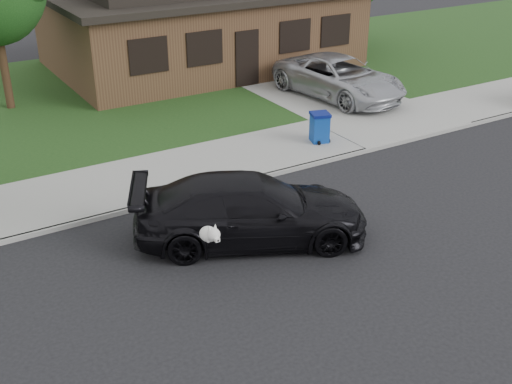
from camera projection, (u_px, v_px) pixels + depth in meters
ground at (338, 234)px, 14.78m from camera, size 120.00×120.00×0.00m
sidewalk at (232, 159)px, 18.61m from camera, size 60.00×3.00×0.12m
curb at (259, 177)px, 17.45m from camera, size 60.00×0.12×0.12m
lawn at (132, 90)px, 24.78m from camera, size 60.00×13.00×0.13m
driveway at (304, 86)px, 25.25m from camera, size 4.50×13.00×0.14m
sedan at (250, 210)px, 14.22m from camera, size 5.61×4.11×1.51m
minivan at (339, 77)px, 23.43m from camera, size 3.09×5.56×1.47m
recycling_bin at (320, 127)px, 19.53m from camera, size 0.69×0.69×0.91m
house at (199, 17)px, 27.27m from camera, size 12.60×8.60×4.65m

